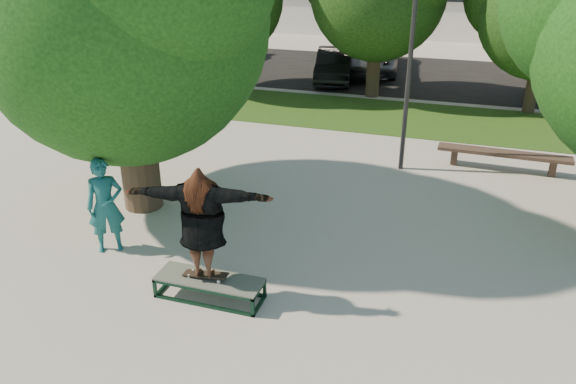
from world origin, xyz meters
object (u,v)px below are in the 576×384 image
(car_silver_a, at_px, (223,45))
(car_dark, at_px, (334,65))
(car_silver_b, at_px, (562,73))
(lamppost, at_px, (411,46))
(grind_box, at_px, (210,288))
(car_grey, at_px, (368,52))
(bystander, at_px, (105,206))
(bench, at_px, (504,155))

(car_silver_a, xyz_separation_m, car_dark, (6.07, -2.45, -0.08))
(car_silver_b, bearing_deg, lamppost, -118.27)
(lamppost, bearing_deg, grind_box, -108.72)
(lamppost, height_order, car_dark, lamppost)
(car_grey, xyz_separation_m, car_silver_b, (7.83, -1.47, -0.10))
(car_dark, bearing_deg, car_silver_a, 148.12)
(grind_box, height_order, car_dark, car_dark)
(lamppost, relative_size, grind_box, 3.39)
(grind_box, height_order, car_silver_a, car_silver_a)
(car_dark, bearing_deg, car_silver_b, -3.37)
(lamppost, bearing_deg, car_silver_b, 63.95)
(bystander, height_order, car_silver_b, bystander)
(lamppost, xyz_separation_m, car_dark, (-3.93, 8.88, -2.49))
(bystander, relative_size, bench, 0.57)
(lamppost, distance_m, grind_box, 7.73)
(lamppost, height_order, bystander, lamppost)
(grind_box, relative_size, car_dark, 0.45)
(lamppost, height_order, bench, lamppost)
(bench, height_order, car_silver_a, car_silver_a)
(grind_box, height_order, car_silver_b, car_silver_b)
(car_grey, bearing_deg, bystander, -102.66)
(bystander, bearing_deg, car_silver_a, 71.35)
(bystander, bearing_deg, car_dark, 51.16)
(car_dark, bearing_deg, bench, -61.74)
(car_grey, bearing_deg, bench, -69.41)
(car_silver_a, bearing_deg, grind_box, -58.17)
(car_silver_a, distance_m, car_silver_b, 14.90)
(bystander, bearing_deg, bench, 6.53)
(lamppost, xyz_separation_m, car_silver_b, (4.83, 9.88, -2.43))
(lamppost, bearing_deg, bystander, -129.21)
(lamppost, distance_m, car_silver_b, 11.26)
(lamppost, distance_m, car_silver_a, 15.31)
(grind_box, bearing_deg, lamppost, 71.28)
(grind_box, relative_size, car_silver_a, 0.41)
(grind_box, xyz_separation_m, car_grey, (-0.71, 18.11, 0.63))
(car_silver_a, xyz_separation_m, car_silver_b, (14.83, -1.46, -0.02))
(grind_box, bearing_deg, car_dark, 95.98)
(car_silver_a, bearing_deg, bench, -31.66)
(car_dark, relative_size, car_silver_b, 0.81)
(car_silver_a, bearing_deg, car_dark, -13.26)
(bench, xyz_separation_m, car_grey, (-5.50, 10.66, 0.40))
(grind_box, distance_m, car_dark, 15.73)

